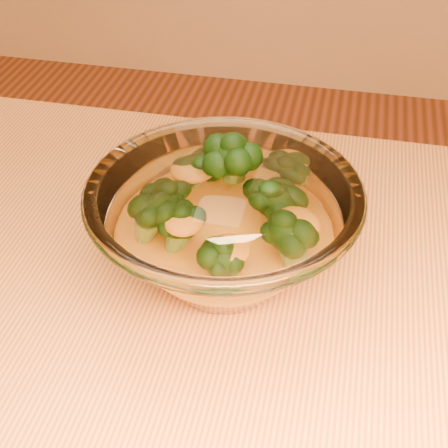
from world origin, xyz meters
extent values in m
cube|color=#B98037|center=(0.00, 0.00, 0.73)|extent=(1.20, 0.80, 0.04)
cylinder|color=brown|center=(-0.54, 0.34, 0.35)|extent=(0.06, 0.06, 0.71)
ellipsoid|color=white|center=(-0.09, 0.12, 0.76)|extent=(0.11, 0.11, 0.02)
torus|color=white|center=(-0.09, 0.12, 0.85)|extent=(0.25, 0.25, 0.01)
ellipsoid|color=orange|center=(-0.09, 0.12, 0.78)|extent=(0.14, 0.14, 0.04)
camera|label=1|loc=(0.00, -0.31, 1.17)|focal=50.00mm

